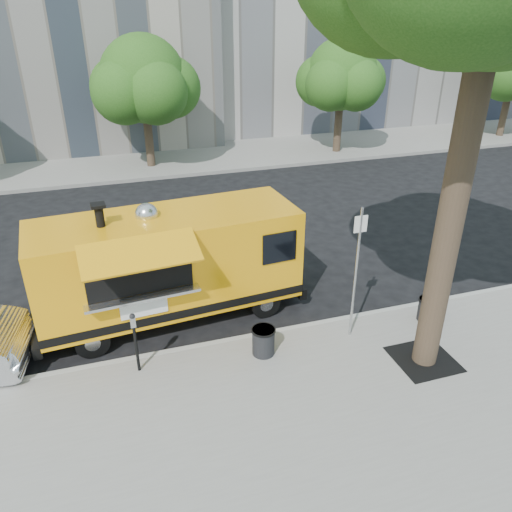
{
  "coord_description": "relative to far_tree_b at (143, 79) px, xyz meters",
  "views": [
    {
      "loc": [
        -3.16,
        -9.52,
        6.69
      ],
      "look_at": [
        -0.12,
        0.0,
        1.6
      ],
      "focal_mm": 35.0,
      "sensor_mm": 36.0,
      "label": 1
    }
  ],
  "objects": [
    {
      "name": "sidewalk",
      "position": [
        1.0,
        -16.7,
        -3.76
      ],
      "size": [
        60.0,
        6.0,
        0.15
      ],
      "primitive_type": "cube",
      "color": "gray",
      "rests_on": "ground"
    },
    {
      "name": "far_tree_b",
      "position": [
        0.0,
        0.0,
        0.0
      ],
      "size": [
        3.6,
        3.6,
        5.5
      ],
      "color": "#33261C",
      "rests_on": "far_sidewalk"
    },
    {
      "name": "food_truck",
      "position": [
        -1.03,
        -12.13,
        -2.41
      ],
      "size": [
        6.29,
        3.21,
        3.02
      ],
      "rotation": [
        0.0,
        0.0,
        0.08
      ],
      "color": "#FFA70D",
      "rests_on": "ground"
    },
    {
      "name": "far_sidewalk",
      "position": [
        1.0,
        0.8,
        -3.76
      ],
      "size": [
        60.0,
        5.0,
        0.15
      ],
      "primitive_type": "cube",
      "color": "gray",
      "rests_on": "ground"
    },
    {
      "name": "parking_meter",
      "position": [
        -2.0,
        -14.05,
        -2.85
      ],
      "size": [
        0.11,
        0.11,
        1.33
      ],
      "color": "black",
      "rests_on": "sidewalk"
    },
    {
      "name": "ground",
      "position": [
        1.0,
        -12.7,
        -3.83
      ],
      "size": [
        120.0,
        120.0,
        0.0
      ],
      "primitive_type": "plane",
      "color": "black",
      "rests_on": "ground"
    },
    {
      "name": "curb",
      "position": [
        1.0,
        -13.63,
        -3.76
      ],
      "size": [
        60.0,
        0.14,
        0.16
      ],
      "primitive_type": "cube",
      "color": "#999993",
      "rests_on": "ground"
    },
    {
      "name": "tree_well",
      "position": [
        3.6,
        -15.5,
        -3.68
      ],
      "size": [
        1.2,
        1.2,
        0.02
      ],
      "primitive_type": "cube",
      "color": "black",
      "rests_on": "sidewalk"
    },
    {
      "name": "sign_post",
      "position": [
        2.55,
        -14.25,
        -1.98
      ],
      "size": [
        0.28,
        0.06,
        3.0
      ],
      "color": "silver",
      "rests_on": "sidewalk"
    },
    {
      "name": "trash_bin_left",
      "position": [
        4.5,
        -14.26,
        -3.39
      ],
      "size": [
        0.45,
        0.45,
        0.54
      ],
      "color": "black",
      "rests_on": "sidewalk"
    },
    {
      "name": "far_tree_c",
      "position": [
        9.0,
        -0.3,
        -0.12
      ],
      "size": [
        3.24,
        3.24,
        5.21
      ],
      "color": "#33261C",
      "rests_on": "far_sidewalk"
    },
    {
      "name": "trash_bin_right",
      "position": [
        0.53,
        -14.3,
        -3.36
      ],
      "size": [
        0.5,
        0.5,
        0.6
      ],
      "color": "black",
      "rests_on": "sidewalk"
    }
  ]
}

